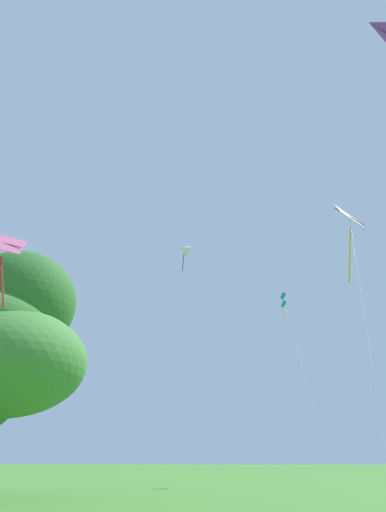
% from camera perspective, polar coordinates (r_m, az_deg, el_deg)
% --- Properties ---
extents(kite_black_large, '(2.10, 9.87, 12.95)m').
position_cam_1_polar(kite_black_large, '(24.14, 17.25, 2.63)').
color(kite_black_large, black).
rests_on(kite_black_large, ground_plane).
extents(kite_white_distant, '(3.07, 5.87, 16.74)m').
position_cam_1_polar(kite_white_distant, '(37.72, -1.02, 0.70)').
color(kite_white_distant, white).
rests_on(kite_white_distant, ground_plane).
extents(kite_teal_box, '(2.09, 10.54, 14.63)m').
position_cam_1_polar(kite_teal_box, '(42.70, 10.18, -5.10)').
color(kite_teal_box, teal).
rests_on(kite_teal_box, ground_plane).
extents(tree_right_cluster, '(7.60, 7.57, 11.50)m').
position_cam_1_polar(tree_right_cluster, '(25.92, -20.38, -8.69)').
color(tree_right_cluster, brown).
rests_on(tree_right_cluster, ground_plane).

